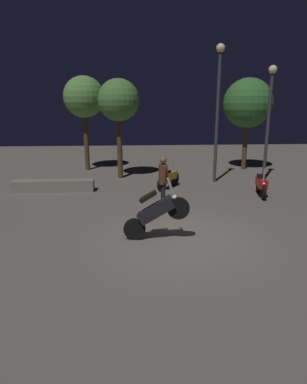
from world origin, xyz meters
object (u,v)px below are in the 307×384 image
object	(u,v)px
motorcycle_black_foreground	(156,212)
streetlamp_near	(269,109)
person_rider_beside	(163,178)
motorcycle_orange_parked_left	(168,178)
streetlamp_far	(218,99)
motorcycle_red_parked_right	(261,184)

from	to	relation	value
motorcycle_black_foreground	streetlamp_near	distance (m)	8.81
person_rider_beside	motorcycle_orange_parked_left	bearing A→B (deg)	74.82
motorcycle_black_foreground	motorcycle_orange_parked_left	world-z (taller)	motorcycle_black_foreground
motorcycle_black_foreground	streetlamp_far	bearing A→B (deg)	71.97
motorcycle_orange_parked_left	streetlamp_near	distance (m)	5.39
motorcycle_orange_parked_left	streetlamp_far	distance (m)	3.96
motorcycle_orange_parked_left	person_rider_beside	xyz separation A→B (m)	(-0.47, -2.68, 0.60)
motorcycle_black_foreground	person_rider_beside	bearing A→B (deg)	88.59
motorcycle_red_parked_right	streetlamp_far	distance (m)	4.13
motorcycle_orange_parked_left	streetlamp_near	size ratio (longest dim) A/B	0.28
person_rider_beside	motorcycle_red_parked_right	bearing A→B (deg)	13.77
motorcycle_black_foreground	streetlamp_near	bearing A→B (deg)	58.24
motorcycle_red_parked_right	streetlamp_near	distance (m)	3.91
motorcycle_red_parked_right	person_rider_beside	size ratio (longest dim) A/B	0.95
motorcycle_black_foreground	motorcycle_orange_parked_left	bearing A→B (deg)	88.16
motorcycle_red_parked_right	person_rider_beside	world-z (taller)	person_rider_beside
streetlamp_near	motorcycle_orange_parked_left	bearing A→B (deg)	-164.79
streetlamp_near	streetlamp_far	xyz separation A→B (m)	(-2.32, -0.18, 0.43)
person_rider_beside	streetlamp_far	world-z (taller)	streetlamp_far
motorcycle_black_foreground	streetlamp_near	world-z (taller)	streetlamp_near
streetlamp_near	streetlamp_far	bearing A→B (deg)	-175.62
motorcycle_black_foreground	motorcycle_red_parked_right	world-z (taller)	motorcycle_black_foreground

